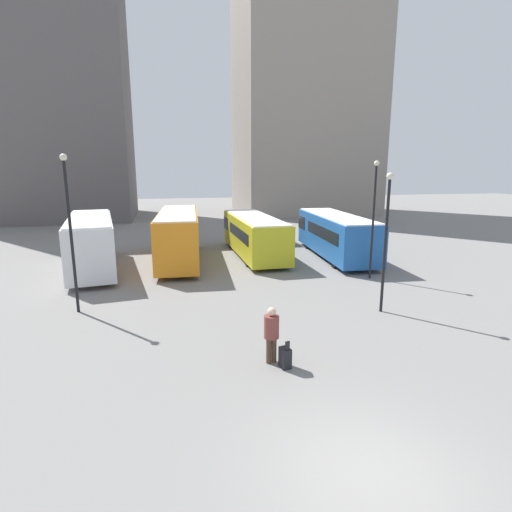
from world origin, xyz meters
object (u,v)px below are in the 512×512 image
(bus_3, at_px, (335,234))
(suitcase, at_px, (285,358))
(bus_2, at_px, (254,234))
(lamp_post_0, at_px, (386,232))
(traveler, at_px, (272,330))
(bus_0, at_px, (91,241))
(lamp_post_1, at_px, (374,212))
(bus_1, at_px, (179,235))
(lamp_post_2, at_px, (70,223))

(bus_3, bearing_deg, suitcase, 155.68)
(bus_2, distance_m, lamp_post_0, 12.84)
(traveler, relative_size, suitcase, 2.00)
(bus_0, distance_m, bus_2, 10.51)
(lamp_post_1, bearing_deg, bus_1, 146.37)
(bus_3, bearing_deg, lamp_post_2, 122.23)
(bus_2, relative_size, suitcase, 11.28)
(bus_0, distance_m, suitcase, 16.42)
(bus_0, height_order, bus_2, bus_0)
(bus_1, bearing_deg, bus_0, 104.06)
(bus_0, distance_m, lamp_post_1, 16.44)
(bus_2, height_order, bus_3, bus_3)
(bus_3, xyz_separation_m, lamp_post_2, (-15.22, -7.80, 2.20))
(bus_1, height_order, traveler, bus_1)
(bus_0, relative_size, lamp_post_1, 1.57)
(traveler, bearing_deg, lamp_post_2, 37.23)
(bus_2, xyz_separation_m, lamp_post_0, (2.66, -12.42, 1.90))
(bus_1, height_order, lamp_post_2, lamp_post_2)
(bus_0, xyz_separation_m, lamp_post_2, (0.54, -7.81, 2.06))
(bus_2, height_order, lamp_post_1, lamp_post_1)
(bus_0, height_order, lamp_post_2, lamp_post_2)
(lamp_post_2, bearing_deg, traveler, -42.97)
(lamp_post_0, bearing_deg, traveler, -149.87)
(suitcase, bearing_deg, lamp_post_2, 36.79)
(bus_0, bearing_deg, suitcase, -159.80)
(bus_1, relative_size, bus_2, 1.01)
(bus_3, bearing_deg, bus_0, 95.05)
(traveler, xyz_separation_m, lamp_post_0, (5.76, 3.35, 2.32))
(suitcase, height_order, lamp_post_0, lamp_post_0)
(bus_2, distance_m, traveler, 16.07)
(suitcase, relative_size, lamp_post_0, 0.16)
(bus_0, relative_size, bus_1, 0.97)
(bus_3, bearing_deg, bus_1, 90.27)
(traveler, height_order, suitcase, traveler)
(bus_1, bearing_deg, bus_3, -90.39)
(traveler, relative_size, lamp_post_2, 0.28)
(bus_3, xyz_separation_m, suitcase, (-8.16, -14.48, -1.26))
(bus_2, xyz_separation_m, suitcase, (-2.78, -16.17, -1.18))
(lamp_post_0, relative_size, lamp_post_1, 0.91)
(bus_3, relative_size, lamp_post_1, 1.63)
(suitcase, xyz_separation_m, lamp_post_1, (7.65, 8.68, 3.38))
(lamp_post_1, bearing_deg, lamp_post_2, -172.26)
(bus_2, bearing_deg, traveler, 168.94)
(bus_0, relative_size, bus_3, 0.96)
(bus_3, bearing_deg, lamp_post_1, -179.88)
(bus_2, relative_size, lamp_post_1, 1.60)
(bus_0, height_order, bus_1, bus_1)
(suitcase, bearing_deg, lamp_post_0, -65.23)
(bus_3, height_order, suitcase, bus_3)
(bus_3, bearing_deg, bus_2, 77.66)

